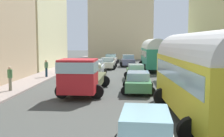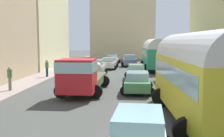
% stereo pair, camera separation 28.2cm
% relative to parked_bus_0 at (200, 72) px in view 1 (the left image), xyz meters
% --- Properties ---
extents(ground_plane, '(154.00, 154.00, 0.00)m').
position_rel_parked_bus_0_xyz_m(ground_plane, '(-4.48, 15.74, -2.23)').
color(ground_plane, '#444643').
extents(sidewalk_left, '(2.50, 70.00, 0.14)m').
position_rel_parked_bus_0_xyz_m(sidewalk_left, '(-11.73, 15.74, -2.16)').
color(sidewalk_left, gray).
rests_on(sidewalk_left, ground).
extents(sidewalk_right, '(2.50, 70.00, 0.14)m').
position_rel_parked_bus_0_xyz_m(sidewalk_right, '(2.77, 15.74, -2.16)').
color(sidewalk_right, '#999A94').
rests_on(sidewalk_right, ground).
extents(building_left_3, '(4.62, 14.58, 13.42)m').
position_rel_parked_bus_0_xyz_m(building_left_3, '(-15.08, 24.54, 4.50)').
color(building_left_3, beige).
rests_on(building_left_3, ground).
extents(distant_church, '(13.06, 7.35, 21.73)m').
position_rel_parked_bus_0_xyz_m(distant_church, '(-4.48, 45.14, 5.45)').
color(distant_church, '#D1B98D').
rests_on(distant_church, ground).
extents(parked_bus_0, '(3.47, 9.32, 4.02)m').
position_rel_parked_bus_0_xyz_m(parked_bus_0, '(0.00, 0.00, 0.00)').
color(parked_bus_0, gold).
rests_on(parked_bus_0, ground).
extents(parked_bus_1, '(3.37, 8.89, 3.89)m').
position_rel_parked_bus_0_xyz_m(parked_bus_1, '(0.08, 21.65, -0.09)').
color(parked_bus_1, '#2E8F6D').
rests_on(parked_bus_1, ground).
extents(cargo_truck_0, '(3.22, 7.50, 2.51)m').
position_rel_parked_bus_0_xyz_m(cargo_truck_0, '(-6.17, 5.87, -0.94)').
color(cargo_truck_0, red).
rests_on(cargo_truck_0, ground).
extents(car_0, '(2.14, 4.18, 1.70)m').
position_rel_parked_bus_0_xyz_m(car_0, '(-6.43, 15.72, -1.39)').
color(car_0, silver).
rests_on(car_0, ground).
extents(car_1, '(2.43, 4.11, 1.48)m').
position_rel_parked_bus_0_xyz_m(car_1, '(-5.71, 22.82, -1.48)').
color(car_1, beige).
rests_on(car_1, ground).
extents(car_2, '(2.47, 4.40, 1.54)m').
position_rel_parked_bus_0_xyz_m(car_2, '(-5.72, 31.06, -1.45)').
color(car_2, beige).
rests_on(car_2, ground).
extents(car_4, '(2.40, 4.28, 1.44)m').
position_rel_parked_bus_0_xyz_m(car_4, '(-2.41, 6.99, -1.50)').
color(car_4, '#4D8F5B').
rests_on(car_4, ground).
extents(car_5, '(2.26, 3.80, 1.44)m').
position_rel_parked_bus_0_xyz_m(car_5, '(-2.37, 13.26, -1.50)').
color(car_5, '#539349').
rests_on(car_5, ground).
extents(car_6, '(2.50, 3.73, 1.67)m').
position_rel_parked_bus_0_xyz_m(car_6, '(-3.02, 26.50, -1.40)').
color(car_6, gray).
rests_on(car_6, ground).
extents(pedestrian_0, '(0.46, 0.46, 1.81)m').
position_rel_parked_bus_0_xyz_m(pedestrian_0, '(-11.05, 13.62, -1.19)').
color(pedestrian_0, '#183244').
rests_on(pedestrian_0, ground).
extents(pedestrian_1, '(0.45, 0.45, 1.85)m').
position_rel_parked_bus_0_xyz_m(pedestrian_1, '(-11.41, 6.25, -1.16)').
color(pedestrian_1, gray).
rests_on(pedestrian_1, ground).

